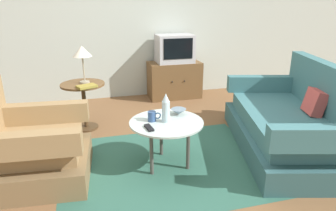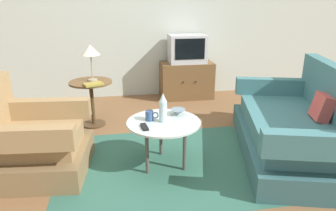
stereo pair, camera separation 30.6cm
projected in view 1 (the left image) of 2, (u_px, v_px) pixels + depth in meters
The scene contains 15 objects.
ground_plane at pixel (174, 166), 3.08m from camera, with size 16.00×16.00×0.00m, color brown.
back_wall at pixel (131, 16), 4.96m from camera, with size 9.00×0.12×2.70m, color #B2BCB2.
area_rug at pixel (167, 164), 3.12m from camera, with size 2.09×1.66×0.00m, color #2D5B4C.
armchair at pixel (28, 150), 2.77m from camera, with size 1.01×0.95×0.92m.
couch at pixel (291, 124), 3.36m from camera, with size 1.43×2.04×0.95m.
coffee_table at pixel (167, 126), 2.97m from camera, with size 0.73×0.73×0.48m.
side_table at pixel (84, 96), 3.85m from camera, with size 0.55×0.55×0.61m.
tv_stand at pixel (174, 80), 5.18m from camera, with size 0.87×0.47×0.61m.
television at pixel (175, 49), 5.00m from camera, with size 0.60×0.41×0.45m.
table_lamp at pixel (82, 53), 3.70m from camera, with size 0.24×0.24×0.46m.
vase at pixel (166, 108), 2.91m from camera, with size 0.08×0.08×0.29m.
mug at pixel (152, 116), 2.96m from camera, with size 0.13×0.08×0.10m.
bowl at pixel (179, 112), 3.13m from camera, with size 0.16×0.16×0.06m.
tv_remote_dark at pixel (149, 128), 2.79m from camera, with size 0.07×0.16×0.02m.
book at pixel (87, 86), 3.62m from camera, with size 0.26×0.22×0.03m.
Camera 1 is at (-0.77, -2.59, 1.60)m, focal length 32.47 mm.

